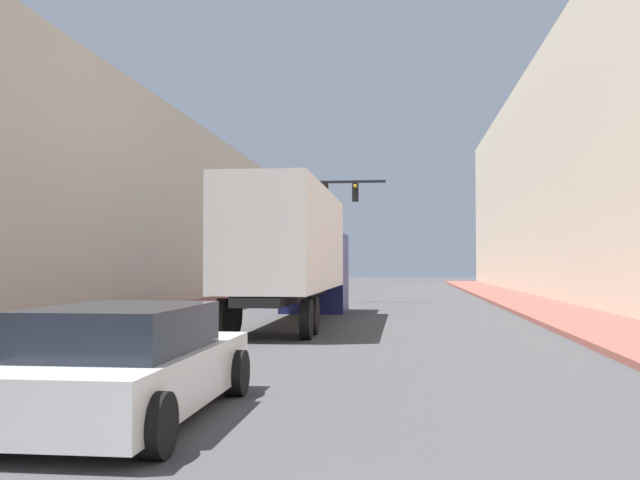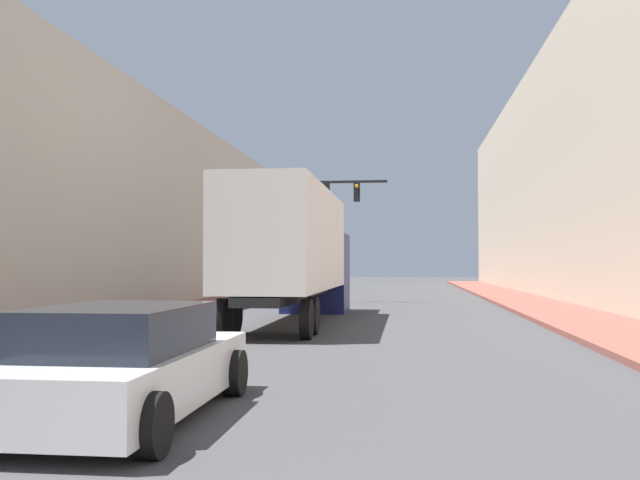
# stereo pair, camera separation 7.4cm
# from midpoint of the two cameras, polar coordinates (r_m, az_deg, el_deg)

# --- Properties ---
(sidewalk_right) EXTENTS (3.11, 80.00, 0.15)m
(sidewalk_right) POSITION_cam_midpoint_polar(r_m,az_deg,el_deg) (32.54, 16.58, -4.98)
(sidewalk_right) COLOR brown
(sidewalk_right) RESTS_ON ground
(sidewalk_left) EXTENTS (3.11, 80.00, 0.15)m
(sidewalk_left) POSITION_cam_midpoint_polar(r_m,az_deg,el_deg) (33.15, -8.05, -4.98)
(sidewalk_left) COLOR brown
(sidewalk_left) RESTS_ON ground
(building_right) EXTENTS (6.00, 80.00, 13.21)m
(building_right) POSITION_cam_midpoint_polar(r_m,az_deg,el_deg) (33.90, 24.12, 6.30)
(building_right) COLOR beige
(building_right) RESTS_ON ground
(building_left) EXTENTS (6.00, 80.00, 8.70)m
(building_left) POSITION_cam_midpoint_polar(r_m,az_deg,el_deg) (34.64, -15.32, 2.27)
(building_left) COLOR #BCB29E
(building_left) RESTS_ON ground
(semi_truck) EXTENTS (2.41, 12.55, 4.06)m
(semi_truck) POSITION_cam_midpoint_polar(r_m,az_deg,el_deg) (22.59, -2.10, -0.85)
(semi_truck) COLOR silver
(semi_truck) RESTS_ON ground
(sedan_car) EXTENTS (2.14, 4.58, 1.36)m
(sedan_car) POSITION_cam_midpoint_polar(r_m,az_deg,el_deg) (8.94, -15.44, -9.58)
(sedan_car) COLOR silver
(sedan_car) RESTS_ON ground
(traffic_signal_gantry) EXTENTS (5.94, 0.35, 6.11)m
(traffic_signal_gantry) POSITION_cam_midpoint_polar(r_m,az_deg,el_deg) (34.54, -1.83, 2.25)
(traffic_signal_gantry) COLOR black
(traffic_signal_gantry) RESTS_ON ground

